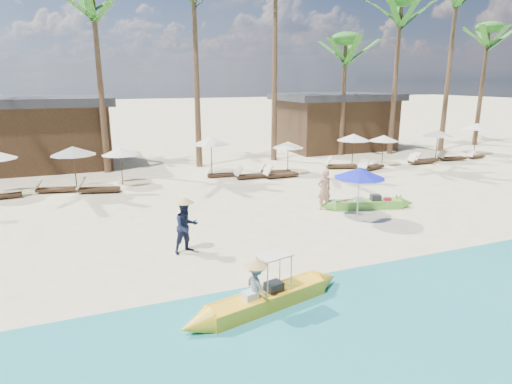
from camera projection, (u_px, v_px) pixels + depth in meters
name	position (u px, v px, depth m)	size (l,w,h in m)	color
ground	(240.00, 250.00, 13.74)	(240.00, 240.00, 0.00)	#F9EBB8
wet_sand_strip	(315.00, 333.00, 9.23)	(240.00, 4.50, 0.01)	tan
green_canoe	(367.00, 204.00, 18.18)	(4.54, 1.49, 0.59)	#63B938
yellow_canoe	(267.00, 299.00, 10.24)	(4.99, 1.52, 1.31)	yellow
tourist	(324.00, 190.00, 17.87)	(0.63, 0.41, 1.71)	tan
vendor_green	(186.00, 227.00, 13.39)	(0.82, 0.64, 1.69)	#141C38
vendor_yellow	(256.00, 284.00, 9.91)	(0.68, 0.39, 1.05)	gray
blue_umbrella	(360.00, 173.00, 16.17)	(1.95, 1.95, 2.10)	#99999E
resort_parasol_4	(73.00, 151.00, 20.69)	(2.14, 2.14, 2.20)	#3D2818
lounger_4_right	(54.00, 188.00, 20.75)	(1.98, 0.93, 0.65)	#3D2818
resort_parasol_5	(120.00, 151.00, 21.90)	(1.91, 1.91, 1.96)	#3D2818
lounger_5_left	(96.00, 188.00, 20.70)	(2.07, 1.07, 0.67)	#3D2818
resort_parasol_6	(211.00, 141.00, 23.98)	(2.17, 2.17, 2.23)	#3D2818
lounger_6_left	(219.00, 174.00, 24.06)	(1.66, 0.70, 0.55)	#3D2818
lounger_6_right	(250.00, 175.00, 23.70)	(1.93, 0.62, 0.65)	#3D2818
resort_parasol_7	(288.00, 145.00, 24.66)	(1.82, 1.82, 1.87)	#3D2818
lounger_7_left	(274.00, 171.00, 24.78)	(1.93, 1.08, 0.63)	#3D2818
lounger_7_right	(279.00, 174.00, 23.90)	(1.98, 0.62, 0.67)	#3D2818
resort_parasol_8	(354.00, 137.00, 26.28)	(2.05, 2.05, 2.11)	#3D2818
lounger_8_left	(339.00, 165.00, 26.40)	(2.05, 1.17, 0.67)	#3D2818
resort_parasol_9	(384.00, 138.00, 27.16)	(1.86, 1.86, 1.92)	#3D2818
lounger_9_left	(370.00, 166.00, 25.96)	(2.03, 1.21, 0.66)	#3D2818
lounger_9_right	(420.00, 161.00, 27.82)	(1.90, 0.64, 0.64)	#3D2818
resort_parasol_10	(438.00, 133.00, 28.60)	(2.00, 2.00, 2.06)	#3D2818
lounger_10_left	(424.00, 159.00, 28.35)	(1.86, 0.68, 0.62)	#3D2818
lounger_10_right	(451.00, 157.00, 29.05)	(1.99, 0.87, 0.65)	#3D2818
resort_parasol_11	(477.00, 126.00, 31.23)	(2.20, 2.20, 2.26)	#3D2818
lounger_11_left	(475.00, 156.00, 29.83)	(1.67, 0.76, 0.55)	#3D2818
palm_3	(94.00, 18.00, 23.27)	(2.08, 2.08, 10.52)	brown
palm_4	(194.00, 6.00, 24.74)	(2.08, 2.08, 11.70)	brown
palm_6	(345.00, 54.00, 29.54)	(2.08, 2.08, 8.51)	brown
palm_7	(400.00, 25.00, 29.60)	(2.08, 2.08, 11.08)	brown
palm_8	(456.00, 10.00, 30.56)	(2.08, 2.08, 12.70)	brown
palm_9	(487.00, 45.00, 34.23)	(2.08, 2.08, 9.82)	brown
pavilion_west	(23.00, 133.00, 26.17)	(10.80, 6.60, 4.30)	#3D2818
pavilion_east	(334.00, 121.00, 33.87)	(8.80, 6.60, 4.30)	#3D2818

